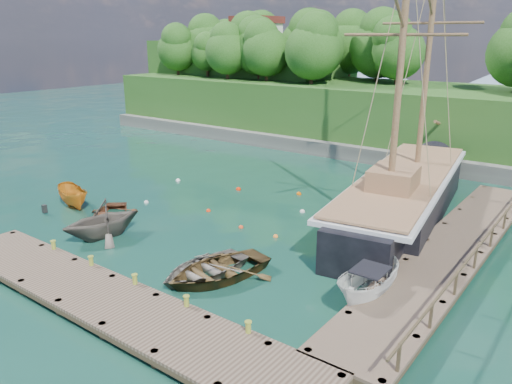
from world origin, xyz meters
TOP-DOWN VIEW (x-y plane):
  - ground at (0.00, 0.00)m, footprint 160.00×160.00m
  - dock_near at (2.00, -6.50)m, footprint 20.00×3.20m
  - dock_east at (11.50, 7.00)m, footprint 3.20×24.00m
  - bollard_0 at (-4.00, -5.10)m, footprint 0.26×0.26m
  - bollard_1 at (-1.00, -5.10)m, footprint 0.26×0.26m
  - bollard_2 at (2.00, -5.10)m, footprint 0.26×0.26m
  - bollard_3 at (5.00, -5.10)m, footprint 0.26×0.26m
  - bollard_4 at (8.00, -5.10)m, footprint 0.26×0.26m
  - rowboat_0 at (-6.56, 0.13)m, footprint 4.83×5.00m
  - rowboat_1 at (-4.63, -1.81)m, footprint 4.48×4.93m
  - rowboat_2 at (3.64, -1.72)m, footprint 4.83×5.85m
  - rowboat_3 at (2.97, -1.94)m, footprint 3.87×4.96m
  - motorboat_orange at (-10.46, 0.32)m, footprint 4.11×2.63m
  - cabin_boat_white at (10.00, 0.49)m, footprint 1.70×4.44m
  - schooner at (7.15, 11.52)m, footprint 7.60×26.53m
  - mooring_buoy_0 at (-7.23, 3.56)m, footprint 0.30×0.30m
  - mooring_buoy_1 at (-2.80, 4.78)m, footprint 0.29×0.29m
  - mooring_buoy_2 at (0.61, 3.78)m, footprint 0.28×0.28m
  - mooring_buoy_3 at (2.03, 8.18)m, footprint 0.33×0.33m
  - mooring_buoy_4 at (-4.17, 9.50)m, footprint 0.36×0.36m
  - mooring_buoy_5 at (-0.09, 11.16)m, footprint 0.35×0.35m
  - mooring_buoy_6 at (-9.28, 8.52)m, footprint 0.35×0.35m
  - mooring_buoy_7 at (2.99, 3.85)m, footprint 0.28×0.28m
  - headland at (-12.88, 31.36)m, footprint 51.00×19.31m

SIDE VIEW (x-z plane):
  - ground at x=0.00m, z-range 0.00..0.00m
  - bollard_0 at x=-4.00m, z-range -0.23..0.23m
  - bollard_1 at x=-1.00m, z-range -0.23..0.23m
  - bollard_2 at x=2.00m, z-range -0.23..0.23m
  - bollard_3 at x=5.00m, z-range -0.23..0.23m
  - bollard_4 at x=8.00m, z-range -0.23..0.23m
  - rowboat_0 at x=-6.56m, z-range -0.42..0.42m
  - rowboat_1 at x=-4.63m, z-range -1.12..1.12m
  - rowboat_2 at x=3.64m, z-range -0.53..0.53m
  - rowboat_3 at x=2.97m, z-range -0.47..0.47m
  - motorboat_orange at x=-10.46m, z-range -0.74..0.74m
  - cabin_boat_white at x=10.00m, z-range -0.85..0.85m
  - mooring_buoy_0 at x=-7.23m, z-range -0.15..0.15m
  - mooring_buoy_1 at x=-2.80m, z-range -0.14..0.14m
  - mooring_buoy_2 at x=0.61m, z-range -0.14..0.14m
  - mooring_buoy_3 at x=2.03m, z-range -0.16..0.16m
  - mooring_buoy_4 at x=-4.17m, z-range -0.18..0.18m
  - mooring_buoy_5 at x=-0.09m, z-range -0.17..0.17m
  - mooring_buoy_6 at x=-9.28m, z-range -0.17..0.17m
  - mooring_buoy_7 at x=2.99m, z-range -0.14..0.14m
  - dock_near at x=2.00m, z-range -0.12..0.98m
  - dock_east at x=11.50m, z-range -0.12..0.98m
  - schooner at x=7.15m, z-range -8.60..10.74m
  - headland at x=-12.88m, z-range -0.91..11.99m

